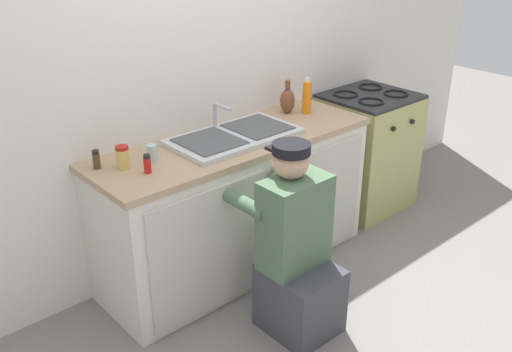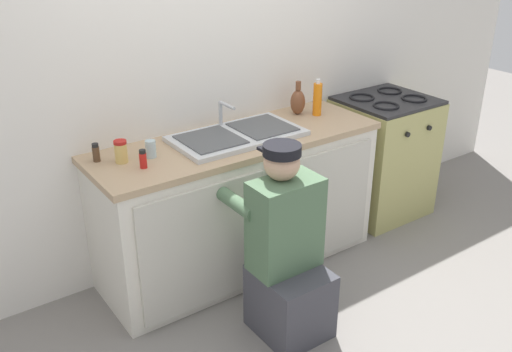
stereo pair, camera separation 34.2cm
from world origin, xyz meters
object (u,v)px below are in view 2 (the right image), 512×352
spice_bottle_red (143,159)px  vase_decorative (298,101)px  water_glass (151,149)px  soap_bottle_orange (317,99)px  plumber_person (287,258)px  spice_bottle_pepper (96,153)px  condiment_jar (121,151)px  stove_range (382,156)px  sink_double_basin (237,135)px

spice_bottle_red → vase_decorative: (1.25, 0.22, 0.04)m
water_glass → soap_bottle_orange: soap_bottle_orange is taller
plumber_person → water_glass: size_ratio=11.04×
spice_bottle_pepper → soap_bottle_orange: (1.52, -0.10, 0.06)m
condiment_jar → vase_decorative: bearing=3.6°
stove_range → spice_bottle_pepper: (-2.16, 0.15, 0.49)m
condiment_jar → soap_bottle_orange: 1.41m
sink_double_basin → stove_range: 1.40m
sink_double_basin → spice_bottle_pepper: bearing=169.7°
sink_double_basin → soap_bottle_orange: bearing=4.1°
spice_bottle_red → plumber_person: bearing=-50.1°
sink_double_basin → plumber_person: (-0.15, -0.70, -0.46)m
stove_range → water_glass: size_ratio=9.33×
condiment_jar → spice_bottle_red: 0.15m
spice_bottle_pepper → spice_bottle_red: 0.29m
spice_bottle_pepper → water_glass: bearing=-24.0°
stove_range → spice_bottle_red: (-1.98, -0.08, 0.49)m
stove_range → soap_bottle_orange: size_ratio=3.73×
sink_double_basin → condiment_jar: 0.73m
sink_double_basin → condiment_jar: size_ratio=6.25×
stove_range → water_glass: (-1.89, 0.03, 0.49)m
condiment_jar → soap_bottle_orange: bearing=-0.3°
vase_decorative → plumber_person: bearing=-131.1°
plumber_person → vase_decorative: vase_decorative is taller
sink_double_basin → spice_bottle_pepper: sink_double_basin is taller
vase_decorative → spice_bottle_pepper: bearing=179.5°
spice_bottle_red → spice_bottle_pepper: bearing=126.8°
condiment_jar → sink_double_basin: bearing=-4.5°
plumber_person → soap_bottle_orange: 1.25m
vase_decorative → water_glass: bearing=-174.6°
condiment_jar → spice_bottle_red: size_ratio=1.22×
sink_double_basin → soap_bottle_orange: soap_bottle_orange is taller
water_glass → spice_bottle_pepper: bearing=156.0°
condiment_jar → spice_bottle_pepper: (-0.11, 0.09, -0.01)m
condiment_jar → vase_decorative: 1.32m
spice_bottle_pepper → plumber_person: bearing=-50.9°
stove_range → soap_bottle_orange: (-0.64, 0.05, 0.56)m
water_glass → spice_bottle_pepper: spice_bottle_pepper is taller
sink_double_basin → stove_range: (1.32, -0.00, -0.46)m
spice_bottle_red → soap_bottle_orange: 1.35m
condiment_jar → vase_decorative: vase_decorative is taller
stove_range → water_glass: bearing=179.0°
water_glass → condiment_jar: bearing=170.5°
water_glass → soap_bottle_orange: (1.24, 0.02, 0.06)m
plumber_person → stove_range: bearing=25.4°
stove_range → condiment_jar: (-2.05, 0.06, 0.51)m
plumber_person → spice_bottle_red: 0.94m
stove_range → soap_bottle_orange: bearing=175.4°
condiment_jar → soap_bottle_orange: (1.41, -0.01, 0.05)m
plumber_person → spice_bottle_pepper: 1.20m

